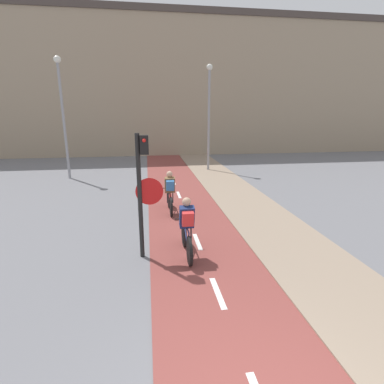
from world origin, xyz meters
name	(u,v)px	position (x,y,z in m)	size (l,w,h in m)	color
building_row_background	(160,87)	(0.00, 25.59, 5.70)	(60.00, 5.20, 11.38)	gray
traffic_light_pole	(143,183)	(-1.45, 4.87, 1.93)	(0.67, 0.25, 3.11)	black
street_lamp_far	(62,105)	(-5.64, 14.95, 3.90)	(0.36, 0.36, 6.33)	gray
street_lamp_sidewalk	(209,107)	(2.45, 16.10, 3.87)	(0.36, 0.36, 6.27)	gray
cyclist_near	(187,229)	(-0.40, 4.74, 0.73)	(0.46, 1.78, 1.55)	black
cyclist_far	(170,193)	(-0.56, 8.25, 0.72)	(0.46, 1.73, 1.53)	black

